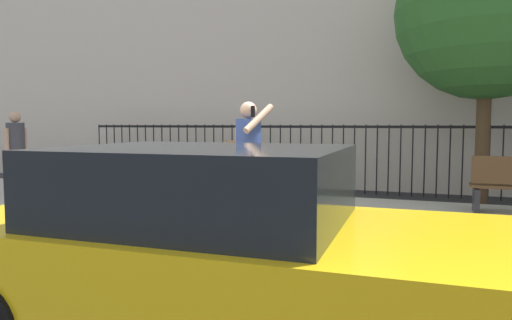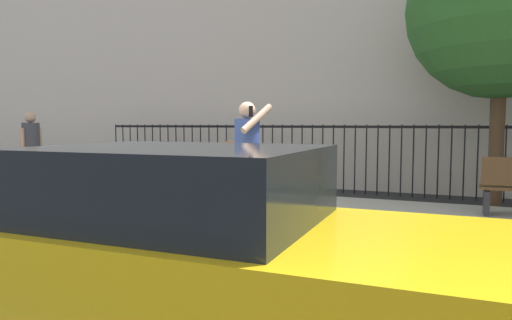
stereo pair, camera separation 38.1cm
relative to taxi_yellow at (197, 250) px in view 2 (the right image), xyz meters
The scene contains 7 objects.
ground_plane 2.39m from the taxi_yellow, 124.31° to the left, with size 60.00×60.00×0.00m, color #28282B.
sidewalk 4.33m from the taxi_yellow, 107.50° to the left, with size 28.00×4.40×0.15m, color #B2ADA3.
iron_fence 7.90m from the taxi_yellow, 99.40° to the left, with size 12.03×0.04×1.60m.
taxi_yellow is the anchor object (origin of this frame).
pedestrian_on_phone 2.97m from the taxi_yellow, 107.46° to the left, with size 0.73×0.59×1.76m.
pedestrian_walking 7.52m from the taxi_yellow, 147.37° to the left, with size 0.37×0.49×1.71m.
street_tree_near 7.83m from the taxi_yellow, 70.39° to the left, with size 3.39×3.39×5.46m.
Camera 2 is at (2.99, -4.74, 1.62)m, focal length 32.39 mm.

